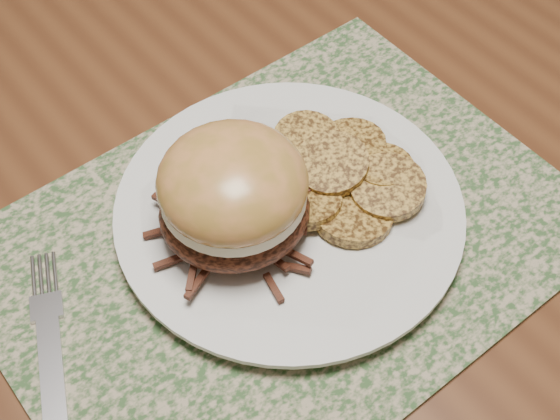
% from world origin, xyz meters
% --- Properties ---
extents(placemat, '(0.45, 0.33, 0.00)m').
position_xyz_m(placemat, '(0.25, -0.16, 0.75)').
color(placemat, '#304F28').
rests_on(placemat, dining_table).
extents(dinner_plate, '(0.26, 0.26, 0.02)m').
position_xyz_m(dinner_plate, '(0.27, -0.14, 0.76)').
color(dinner_plate, silver).
rests_on(dinner_plate, placemat).
extents(pork_sandwich, '(0.14, 0.14, 0.09)m').
position_xyz_m(pork_sandwich, '(0.22, -0.13, 0.81)').
color(pork_sandwich, black).
rests_on(pork_sandwich, dinner_plate).
extents(roasted_potatoes, '(0.14, 0.16, 0.03)m').
position_xyz_m(roasted_potatoes, '(0.31, -0.15, 0.78)').
color(roasted_potatoes, '#B08434').
rests_on(roasted_potatoes, dinner_plate).
extents(fork, '(0.10, 0.19, 0.00)m').
position_xyz_m(fork, '(0.06, -0.14, 0.76)').
color(fork, '#B8B7BF').
rests_on(fork, placemat).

